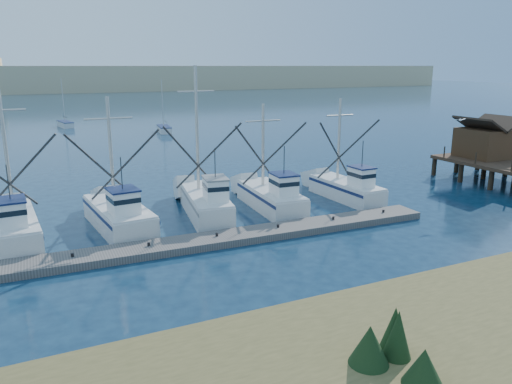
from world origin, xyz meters
TOP-DOWN VIEW (x-y plane):
  - ground at (0.00, 0.00)m, footprint 500.00×500.00m
  - floating_dock at (-8.81, 6.40)m, footprint 32.57×3.03m
  - dune_ridge at (0.00, 210.00)m, footprint 360.00×60.00m
  - trawler_fleet at (-9.13, 11.33)m, footprint 31.40×8.14m
  - sailboat_near at (3.87, 56.67)m, footprint 2.33×5.34m
  - sailboat_far at (-9.40, 70.45)m, footprint 2.32×5.36m
  - flying_gull at (13.42, 7.76)m, footprint 1.03×0.19m

SIDE VIEW (x-z plane):
  - ground at x=0.00m, z-range 0.00..0.00m
  - floating_dock at x=-8.81m, z-range 0.00..0.43m
  - sailboat_near at x=3.87m, z-range -3.55..4.55m
  - sailboat_far at x=-9.40m, z-range -3.54..4.56m
  - trawler_fleet at x=-9.13m, z-range -4.11..6.04m
  - dune_ridge at x=0.00m, z-range 0.00..10.00m
  - flying_gull at x=13.42m, z-range 6.07..6.26m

